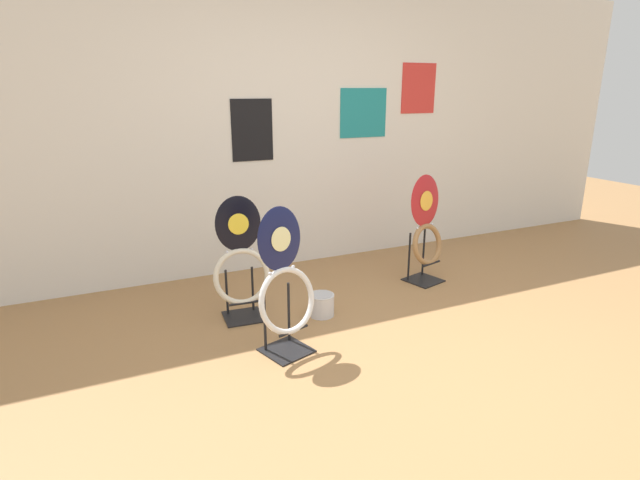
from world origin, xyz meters
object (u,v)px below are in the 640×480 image
Objects in this scene: toilet_seat_display_navy_moon at (285,285)px; paint_can at (322,304)px; toilet_seat_display_crimson_swirl at (426,231)px; toilet_seat_display_jazz_black at (241,264)px.

toilet_seat_display_navy_moon is 0.69m from paint_can.
toilet_seat_display_crimson_swirl is 1.03× the size of toilet_seat_display_jazz_black.
toilet_seat_display_crimson_swirl is 1.20m from paint_can.
toilet_seat_display_crimson_swirl is at bearing 1.88° from toilet_seat_display_jazz_black.
toilet_seat_display_navy_moon is at bearing -157.28° from toilet_seat_display_crimson_swirl.
toilet_seat_display_crimson_swirl is at bearing 22.72° from toilet_seat_display_navy_moon.
toilet_seat_display_jazz_black is (-0.11, 0.59, -0.04)m from toilet_seat_display_navy_moon.
toilet_seat_display_navy_moon reaches higher than toilet_seat_display_jazz_black.
toilet_seat_display_crimson_swirl is at bearing 13.09° from paint_can.
toilet_seat_display_crimson_swirl reaches higher than paint_can.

